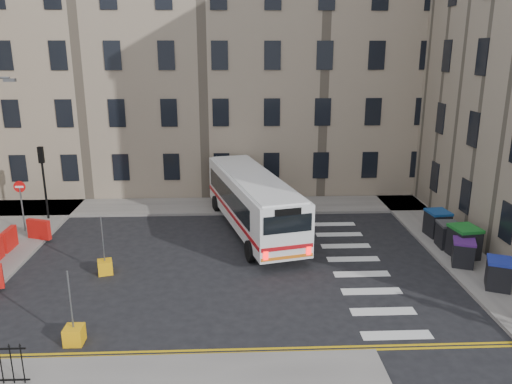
{
  "coord_description": "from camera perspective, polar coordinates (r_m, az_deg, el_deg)",
  "views": [
    {
      "loc": [
        -1.42,
        -20.7,
        9.33
      ],
      "look_at": [
        -0.46,
        1.41,
        3.0
      ],
      "focal_mm": 35.0,
      "sensor_mm": 36.0,
      "label": 1
    }
  ],
  "objects": [
    {
      "name": "ground",
      "position": [
        22.75,
        1.32,
        -8.26
      ],
      "size": [
        120.0,
        120.0,
        0.0
      ],
      "primitive_type": "plane",
      "color": "black",
      "rests_on": "ground"
    },
    {
      "name": "pavement_north",
      "position": [
        31.07,
        -10.86,
        -1.67
      ],
      "size": [
        36.0,
        3.2,
        0.15
      ],
      "primitive_type": "cube",
      "color": "slate",
      "rests_on": "ground"
    },
    {
      "name": "pavement_east",
      "position": [
        28.36,
        19.26,
        -4.02
      ],
      "size": [
        2.4,
        26.0,
        0.15
      ],
      "primitive_type": "cube",
      "color": "slate",
      "rests_on": "ground"
    },
    {
      "name": "terrace_north",
      "position": [
        36.63,
        -11.64,
        14.54
      ],
      "size": [
        38.3,
        10.8,
        17.2
      ],
      "color": "gray",
      "rests_on": "ground"
    },
    {
      "name": "traffic_light_nw",
      "position": [
        29.89,
        -23.17,
        2.17
      ],
      "size": [
        0.28,
        0.22,
        4.1
      ],
      "color": "black",
      "rests_on": "pavement_west"
    },
    {
      "name": "no_entry_north",
      "position": [
        28.47,
        -25.3,
        -0.37
      ],
      "size": [
        0.6,
        0.08,
        3.0
      ],
      "color": "#595B5E",
      "rests_on": "pavement_west"
    },
    {
      "name": "roadworks_barriers",
      "position": [
        25.17,
        -26.93,
        -6.04
      ],
      "size": [
        1.66,
        6.26,
        1.0
      ],
      "color": "red",
      "rests_on": "pavement_west"
    },
    {
      "name": "bus",
      "position": [
        26.28,
        -0.39,
        -0.9
      ],
      "size": [
        5.01,
        11.12,
        2.96
      ],
      "rotation": [
        0.0,
        0.0,
        0.24
      ],
      "color": "silver",
      "rests_on": "ground"
    },
    {
      "name": "wheelie_bin_a",
      "position": [
        22.3,
        26.0,
        -8.37
      ],
      "size": [
        1.3,
        1.38,
        1.2
      ],
      "rotation": [
        0.0,
        0.0,
        -0.41
      ],
      "color": "black",
      "rests_on": "pavement_east"
    },
    {
      "name": "wheelie_bin_b",
      "position": [
        23.91,
        22.61,
        -6.4
      ],
      "size": [
        1.24,
        1.31,
        1.16
      ],
      "rotation": [
        0.0,
        0.0,
        -0.37
      ],
      "color": "black",
      "rests_on": "pavement_east"
    },
    {
      "name": "wheelie_bin_c",
      "position": [
        24.83,
        22.67,
        -5.25
      ],
      "size": [
        1.3,
        1.45,
        1.44
      ],
      "rotation": [
        0.0,
        0.0,
        0.14
      ],
      "color": "black",
      "rests_on": "pavement_east"
    },
    {
      "name": "wheelie_bin_d",
      "position": [
        25.78,
        21.1,
        -4.57
      ],
      "size": [
        1.0,
        1.14,
        1.21
      ],
      "rotation": [
        0.0,
        0.0,
        -0.04
      ],
      "color": "black",
      "rests_on": "pavement_east"
    },
    {
      "name": "wheelie_bin_e",
      "position": [
        27.11,
        20.01,
        -3.35
      ],
      "size": [
        1.16,
        1.29,
        1.31
      ],
      "rotation": [
        0.0,
        0.0,
        0.11
      ],
      "color": "black",
      "rests_on": "pavement_east"
    },
    {
      "name": "bollard_yellow",
      "position": [
        22.71,
        -16.86,
        -8.21
      ],
      "size": [
        0.75,
        0.75,
        0.6
      ],
      "primitive_type": "cube",
      "rotation": [
        0.0,
        0.0,
        0.29
      ],
      "color": "#EAA20D",
      "rests_on": "ground"
    },
    {
      "name": "bollard_chevron",
      "position": [
        18.06,
        -20.05,
        -15.11
      ],
      "size": [
        0.61,
        0.61,
        0.6
      ],
      "primitive_type": "cube",
      "rotation": [
        0.0,
        0.0,
        -0.01
      ],
      "color": "#EAA20D",
      "rests_on": "ground"
    }
  ]
}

